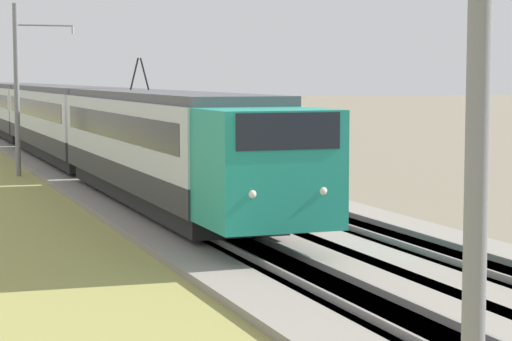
% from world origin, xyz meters
% --- Properties ---
extents(ballast_main, '(240.00, 4.40, 0.30)m').
position_xyz_m(ballast_main, '(50.00, 0.00, 0.15)').
color(ballast_main, gray).
rests_on(ballast_main, ground).
extents(ballast_adjacent, '(240.00, 4.40, 0.30)m').
position_xyz_m(ballast_adjacent, '(50.00, -3.94, 0.15)').
color(ballast_adjacent, gray).
rests_on(ballast_adjacent, ground).
extents(track_main, '(240.00, 1.57, 0.45)m').
position_xyz_m(track_main, '(50.00, 0.00, 0.16)').
color(track_main, '#4C4238').
rests_on(track_main, ground).
extents(track_adjacent, '(240.00, 1.57, 0.45)m').
position_xyz_m(track_adjacent, '(50.00, -3.94, 0.16)').
color(track_adjacent, '#4C4238').
rests_on(track_adjacent, ground).
extents(passenger_train, '(58.77, 2.96, 4.96)m').
position_xyz_m(passenger_train, '(46.57, 0.00, 2.31)').
color(passenger_train, teal).
rests_on(passenger_train, ground).
extents(catenary_mast_near, '(0.22, 2.56, 7.68)m').
position_xyz_m(catenary_mast_near, '(5.23, 2.79, 3.98)').
color(catenary_mast_near, slate).
rests_on(catenary_mast_near, ground).
extents(catenary_mast_mid, '(0.22, 2.56, 7.39)m').
position_xyz_m(catenary_mast_mid, '(40.46, 2.78, 3.83)').
color(catenary_mast_mid, slate).
rests_on(catenary_mast_mid, ground).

